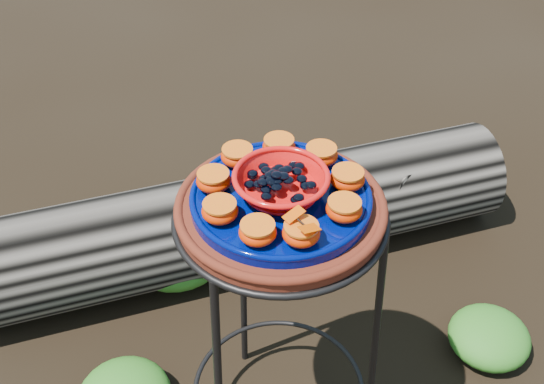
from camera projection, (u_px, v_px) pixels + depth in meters
name	position (u px, v px, depth m)	size (l,w,h in m)	color
plant_stand	(279.00, 336.00, 1.48)	(0.44, 0.44, 0.70)	black
terracotta_saucer	(281.00, 210.00, 1.25)	(0.38, 0.38, 0.03)	#4D1B0F
cobalt_plate	(281.00, 199.00, 1.23)	(0.33, 0.33, 0.02)	#00083F
red_bowl	(281.00, 185.00, 1.21)	(0.16, 0.16, 0.05)	red
glass_gems	(281.00, 170.00, 1.19)	(0.13, 0.13, 0.02)	black
orange_half_0	(301.00, 233.00, 1.12)	(0.06, 0.06, 0.04)	#AE3C00
orange_half_1	(344.00, 209.00, 1.17)	(0.06, 0.06, 0.04)	#AE3C00
orange_half_2	(347.00, 179.00, 1.23)	(0.06, 0.06, 0.04)	#AE3C00
orange_half_3	(321.00, 155.00, 1.29)	(0.06, 0.06, 0.04)	#AE3C00
orange_half_4	(279.00, 147.00, 1.31)	(0.06, 0.06, 0.04)	#AE3C00
orange_half_5	(238.00, 156.00, 1.29)	(0.06, 0.06, 0.04)	#AE3C00
orange_half_6	(214.00, 181.00, 1.23)	(0.06, 0.06, 0.04)	#AE3C00
orange_half_7	(220.00, 211.00, 1.17)	(0.06, 0.06, 0.04)	#AE3C00
orange_half_8	(258.00, 232.00, 1.13)	(0.06, 0.06, 0.04)	#AE3C00
butterfly	(301.00, 222.00, 1.11)	(0.08, 0.05, 0.01)	#D34500
driftwood_log	(244.00, 219.00, 2.07)	(1.63, 0.43, 0.30)	black
foliage_right	(489.00, 336.00, 1.85)	(0.22, 0.22, 0.11)	#2B6A1D
foliage_back	(176.00, 249.00, 2.07)	(0.32, 0.32, 0.16)	#2B6A1D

